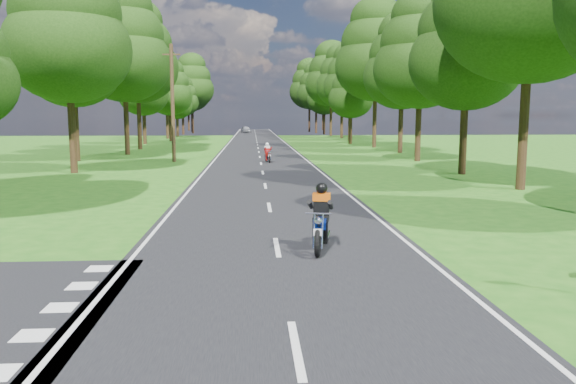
{
  "coord_description": "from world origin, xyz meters",
  "views": [
    {
      "loc": [
        -0.58,
        -11.32,
        3.2
      ],
      "look_at": [
        0.4,
        4.0,
        1.1
      ],
      "focal_mm": 35.0,
      "sensor_mm": 36.0,
      "label": 1
    }
  ],
  "objects": [
    {
      "name": "rider_near_blue",
      "position": [
        1.04,
        1.78,
        0.81
      ],
      "size": [
        1.0,
        1.99,
        1.59
      ],
      "primitive_type": null,
      "rotation": [
        0.0,
        0.0,
        -0.2
      ],
      "color": "navy",
      "rests_on": "main_road"
    },
    {
      "name": "distant_car",
      "position": [
        -1.72,
        93.42,
        0.64
      ],
      "size": [
        2.12,
        3.84,
        1.24
      ],
      "primitive_type": "imported",
      "rotation": [
        0.0,
        0.0,
        0.19
      ],
      "color": "#ABADB2",
      "rests_on": "main_road"
    },
    {
      "name": "road_markings",
      "position": [
        -0.14,
        48.13,
        0.02
      ],
      "size": [
        7.4,
        140.0,
        0.01
      ],
      "color": "silver",
      "rests_on": "main_road"
    },
    {
      "name": "treeline",
      "position": [
        1.43,
        60.06,
        8.25
      ],
      "size": [
        40.0,
        115.35,
        14.78
      ],
      "color": "black",
      "rests_on": "ground"
    },
    {
      "name": "ground",
      "position": [
        0.0,
        0.0,
        0.0
      ],
      "size": [
        160.0,
        160.0,
        0.0
      ],
      "primitive_type": "plane",
      "color": "#215D15",
      "rests_on": "ground"
    },
    {
      "name": "main_road",
      "position": [
        0.0,
        50.0,
        0.01
      ],
      "size": [
        7.0,
        140.0,
        0.02
      ],
      "primitive_type": "cube",
      "color": "black",
      "rests_on": "ground"
    },
    {
      "name": "telegraph_pole",
      "position": [
        -6.0,
        28.0,
        4.07
      ],
      "size": [
        1.2,
        0.26,
        8.0
      ],
      "color": "#382616",
      "rests_on": "ground"
    },
    {
      "name": "rider_far_red",
      "position": [
        0.48,
        27.1,
        0.69
      ],
      "size": [
        0.76,
        1.66,
        1.34
      ],
      "primitive_type": null,
      "rotation": [
        0.0,
        0.0,
        0.15
      ],
      "color": "maroon",
      "rests_on": "main_road"
    }
  ]
}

